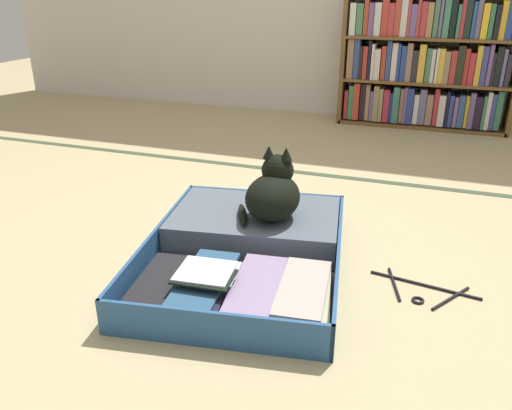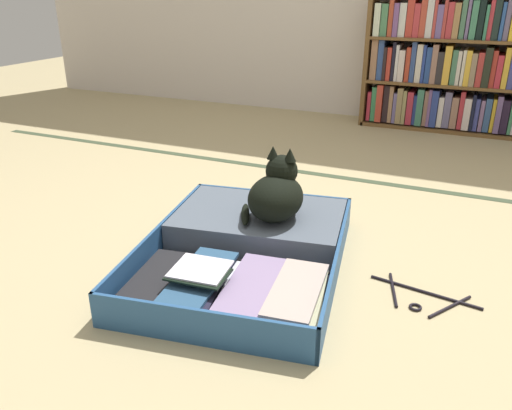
% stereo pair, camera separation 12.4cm
% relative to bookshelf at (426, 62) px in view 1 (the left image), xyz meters
% --- Properties ---
extents(ground_plane, '(10.00, 10.00, 0.00)m').
position_rel_bookshelf_xyz_m(ground_plane, '(-0.37, -2.25, -0.45)').
color(ground_plane, tan).
extents(tatami_border, '(4.80, 0.05, 0.00)m').
position_rel_bookshelf_xyz_m(tatami_border, '(-0.37, -1.26, -0.45)').
color(tatami_border, '#3B4831').
rests_on(tatami_border, ground_plane).
extents(bookshelf, '(1.17, 0.26, 0.93)m').
position_rel_bookshelf_xyz_m(bookshelf, '(0.00, 0.00, 0.00)').
color(bookshelf, brown).
rests_on(bookshelf, ground_plane).
extents(open_suitcase, '(0.82, 1.02, 0.12)m').
position_rel_bookshelf_xyz_m(open_suitcase, '(-0.49, -2.25, -0.40)').
color(open_suitcase, '#254F80').
rests_on(open_suitcase, ground_plane).
extents(black_cat, '(0.26, 0.27, 0.27)m').
position_rel_bookshelf_xyz_m(black_cat, '(-0.44, -2.11, -0.23)').
color(black_cat, black).
rests_on(black_cat, open_suitcase).
extents(clothes_hanger, '(0.37, 0.22, 0.01)m').
position_rel_bookshelf_xyz_m(clothes_hanger, '(0.14, -2.27, -0.44)').
color(clothes_hanger, black).
rests_on(clothes_hanger, ground_plane).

